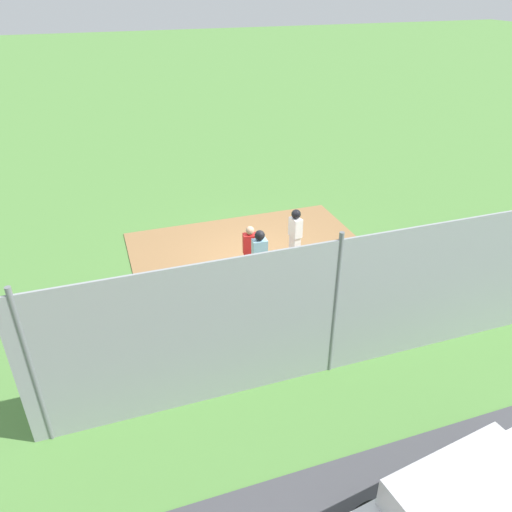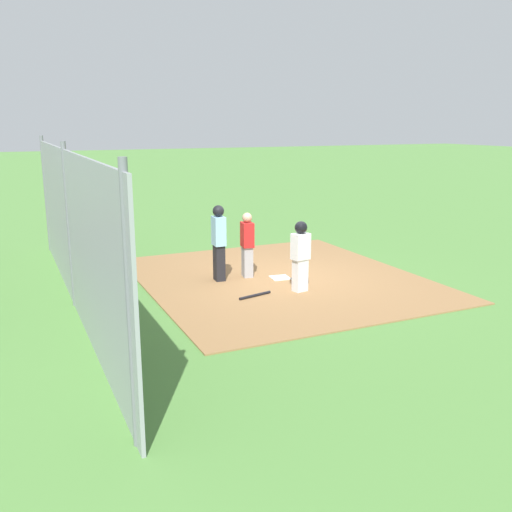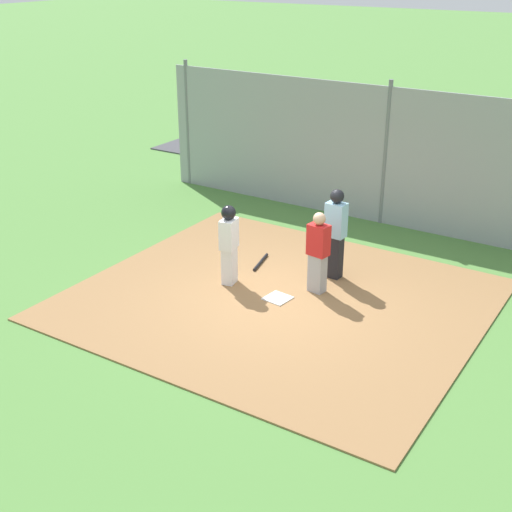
# 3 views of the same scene
# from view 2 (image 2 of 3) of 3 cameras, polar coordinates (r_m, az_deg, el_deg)

# --- Properties ---
(ground_plane) EXTENTS (140.00, 140.00, 0.00)m
(ground_plane) POSITION_cam_2_polar(r_m,az_deg,el_deg) (13.58, 2.47, -2.38)
(ground_plane) COLOR #51843D
(dirt_infield) EXTENTS (7.20, 6.40, 0.03)m
(dirt_infield) POSITION_cam_2_polar(r_m,az_deg,el_deg) (13.58, 2.47, -2.32)
(dirt_infield) COLOR olive
(dirt_infield) RESTS_ON ground_plane
(home_plate) EXTENTS (0.49, 0.49, 0.02)m
(home_plate) POSITION_cam_2_polar(r_m,az_deg,el_deg) (13.57, 2.47, -2.22)
(home_plate) COLOR white
(home_plate) RESTS_ON dirt_infield
(catcher) EXTENTS (0.41, 0.31, 1.58)m
(catcher) POSITION_cam_2_polar(r_m,az_deg,el_deg) (13.50, -0.90, 1.23)
(catcher) COLOR #9E9EA3
(catcher) RESTS_ON dirt_infield
(umpire) EXTENTS (0.40, 0.28, 1.81)m
(umpire) POSITION_cam_2_polar(r_m,az_deg,el_deg) (13.18, -3.81, 1.53)
(umpire) COLOR black
(umpire) RESTS_ON dirt_infield
(runner) EXTENTS (0.33, 0.42, 1.58)m
(runner) POSITION_cam_2_polar(r_m,az_deg,el_deg) (12.34, 4.56, 0.40)
(runner) COLOR silver
(runner) RESTS_ON dirt_infield
(baseball_bat) EXTENTS (0.25, 0.82, 0.06)m
(baseball_bat) POSITION_cam_2_polar(r_m,az_deg,el_deg) (12.12, -0.10, -4.04)
(baseball_bat) COLOR black
(baseball_bat) RESTS_ON dirt_infield
(backstop_fence) EXTENTS (12.00, 0.10, 3.35)m
(backstop_fence) POSITION_cam_2_polar(r_m,az_deg,el_deg) (11.88, -18.46, 2.59)
(backstop_fence) COLOR #93999E
(backstop_fence) RESTS_ON ground_plane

